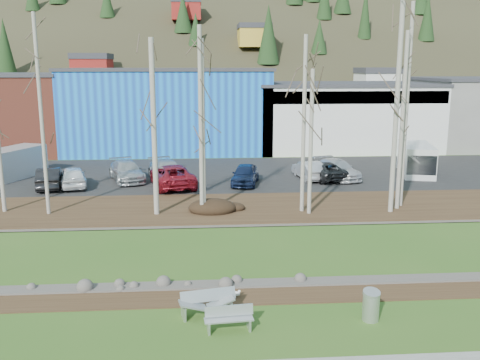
{
  "coord_description": "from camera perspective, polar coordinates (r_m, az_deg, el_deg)",
  "views": [
    {
      "loc": [
        -2.77,
        -16.69,
        8.53
      ],
      "look_at": [
        -0.72,
        11.35,
        2.5
      ],
      "focal_mm": 40.0,
      "sensor_mm": 36.0,
      "label": 1
    }
  ],
  "objects": [
    {
      "name": "car_2",
      "position": [
        38.01,
        -7.22,
        0.48
      ],
      "size": [
        3.8,
        6.13,
        1.58
      ],
      "primitive_type": "imported",
      "rotation": [
        0.0,
        0.0,
        3.36
      ],
      "color": "maroon",
      "rests_on": "parking_lot"
    },
    {
      "name": "van_grey",
      "position": [
        44.06,
        -23.17,
        1.64
      ],
      "size": [
        3.96,
        5.63,
        2.27
      ],
      "rotation": [
        0.0,
        0.0,
        -0.39
      ],
      "color": "#AFB2B4",
      "rests_on": "parking_lot"
    },
    {
      "name": "car_4",
      "position": [
        38.46,
        0.56,
        0.6
      ],
      "size": [
        2.54,
        4.51,
        1.45
      ],
      "primitive_type": "imported",
      "rotation": [
        0.0,
        0.0,
        -0.2
      ],
      "color": "#182549",
      "rests_on": "parking_lot"
    },
    {
      "name": "birch_8",
      "position": [
        32.58,
        16.92,
        5.92
      ],
      "size": [
        0.24,
        0.24,
        10.33
      ],
      "color": "#A69F95",
      "rests_on": "far_bank"
    },
    {
      "name": "bench_damaged",
      "position": [
        19.11,
        -3.52,
        -12.97
      ],
      "size": [
        2.03,
        1.0,
        0.87
      ],
      "rotation": [
        0.0,
        0.0,
        0.2
      ],
      "color": "silver",
      "rests_on": "ground"
    },
    {
      "name": "litter_bin",
      "position": [
        19.21,
        13.79,
        -12.99
      ],
      "size": [
        0.62,
        0.62,
        0.99
      ],
      "primitive_type": "cylinder",
      "rotation": [
        0.0,
        0.0,
        0.09
      ],
      "color": "silver",
      "rests_on": "ground"
    },
    {
      "name": "car_8",
      "position": [
        40.56,
        -12.01,
        0.95
      ],
      "size": [
        3.54,
        5.41,
        1.46
      ],
      "primitive_type": "imported",
      "rotation": [
        0.0,
        0.0,
        0.32
      ],
      "color": "#A5ABAE",
      "rests_on": "parking_lot"
    },
    {
      "name": "seagull",
      "position": [
        20.48,
        -0.43,
        -12.01
      ],
      "size": [
        0.4,
        0.19,
        0.29
      ],
      "rotation": [
        0.0,
        0.0,
        0.2
      ],
      "color": "gold",
      "rests_on": "ground"
    },
    {
      "name": "car_5",
      "position": [
        40.64,
        7.36,
        1.07
      ],
      "size": [
        2.05,
        4.31,
        1.37
      ],
      "primitive_type": "imported",
      "rotation": [
        0.0,
        0.0,
        3.29
      ],
      "color": "silver",
      "rests_on": "parking_lot"
    },
    {
      "name": "near_bank_rocks",
      "position": [
        21.73,
        3.54,
        -11.03
      ],
      "size": [
        80.0,
        0.8,
        0.5
      ],
      "primitive_type": null,
      "color": "#47423D",
      "rests_on": "ground"
    },
    {
      "name": "van_white",
      "position": [
        44.06,
        18.31,
        2.06
      ],
      "size": [
        3.43,
        5.75,
        2.35
      ],
      "rotation": [
        0.0,
        0.0,
        -0.24
      ],
      "color": "white",
      "rests_on": "parking_lot"
    },
    {
      "name": "building_blue",
      "position": [
        55.96,
        -7.55,
        7.51
      ],
      "size": [
        20.4,
        12.24,
        8.3
      ],
      "color": "#1649AF",
      "rests_on": "ground"
    },
    {
      "name": "far_bank",
      "position": [
        32.43,
        0.86,
        -3.01
      ],
      "size": [
        80.0,
        7.0,
        0.15
      ],
      "primitive_type": "cube",
      "color": "#382616",
      "rests_on": "ground"
    },
    {
      "name": "car_1",
      "position": [
        39.61,
        -19.68,
        0.22
      ],
      "size": [
        2.35,
        4.6,
        1.44
      ],
      "primitive_type": "imported",
      "rotation": [
        0.0,
        0.0,
        3.34
      ],
      "color": "black",
      "rests_on": "parking_lot"
    },
    {
      "name": "far_bank_rocks",
      "position": [
        29.39,
        1.41,
        -4.77
      ],
      "size": [
        80.0,
        0.8,
        0.46
      ],
      "primitive_type": null,
      "color": "#47423D",
      "rests_on": "ground"
    },
    {
      "name": "ground",
      "position": [
        18.95,
        4.84,
        -14.69
      ],
      "size": [
        200.0,
        200.0,
        0.0
      ],
      "primitive_type": "plane",
      "color": "#32591C",
      "rests_on": "ground"
    },
    {
      "name": "car_6",
      "position": [
        40.71,
        8.86,
        1.0
      ],
      "size": [
        3.21,
        5.09,
        1.31
      ],
      "primitive_type": "imported",
      "rotation": [
        0.0,
        0.0,
        3.38
      ],
      "color": "#262628",
      "rests_on": "parking_lot"
    },
    {
      "name": "bench_intact",
      "position": [
        18.11,
        -1.2,
        -14.56
      ],
      "size": [
        1.64,
        0.63,
        0.8
      ],
      "rotation": [
        0.0,
        0.0,
        0.09
      ],
      "color": "silver",
      "rests_on": "ground"
    },
    {
      "name": "parking_lot",
      "position": [
        42.63,
        -0.38,
        0.66
      ],
      "size": [
        80.0,
        14.0,
        0.14
      ],
      "primitive_type": "cube",
      "color": "black",
      "rests_on": "ground"
    },
    {
      "name": "car_3",
      "position": [
        40.26,
        -7.79,
        1.02
      ],
      "size": [
        3.54,
        5.41,
        1.46
      ],
      "primitive_type": "imported",
      "rotation": [
        0.0,
        0.0,
        0.32
      ],
      "color": "#A5ABAE",
      "rests_on": "parking_lot"
    },
    {
      "name": "river",
      "position": [
        25.52,
        2.31,
        -7.43
      ],
      "size": [
        80.0,
        8.0,
        0.9
      ],
      "primitive_type": null,
      "color": "black",
      "rests_on": "ground"
    },
    {
      "name": "birch_6",
      "position": [
        30.48,
        7.56,
        3.94
      ],
      "size": [
        0.23,
        0.23,
        8.21
      ],
      "color": "#A69F95",
      "rests_on": "far_bank"
    },
    {
      "name": "car_0",
      "position": [
        39.4,
        -17.39,
        0.34
      ],
      "size": [
        2.77,
        4.61,
        1.47
      ],
      "primitive_type": "imported",
      "rotation": [
        0.0,
        0.0,
        3.4
      ],
      "color": "white",
      "rests_on": "parking_lot"
    },
    {
      "name": "birch_1",
      "position": [
        31.94,
        -20.43,
        6.37
      ],
      "size": [
        0.21,
        0.21,
        11.22
      ],
      "color": "#A69F95",
      "rests_on": "far_bank"
    },
    {
      "name": "car_7",
      "position": [
        41.16,
        10.33,
        1.14
      ],
      "size": [
        3.22,
        5.22,
        1.41
      ],
      "primitive_type": "imported",
      "rotation": [
        0.0,
        0.0,
        0.27
      ],
      "color": "silver",
      "rests_on": "parking_lot"
    },
    {
      "name": "birch_2",
      "position": [
        30.36,
        -9.17,
        5.45
      ],
      "size": [
        0.3,
        0.3,
        9.88
      ],
      "color": "#A69F95",
      "rests_on": "far_bank"
    },
    {
      "name": "hillside",
      "position": [
        101.13,
        -2.73,
        17.18
      ],
      "size": [
        160.0,
        72.0,
        35.0
      ],
      "primitive_type": null,
      "color": "#2D271A",
      "rests_on": "ground"
    },
    {
      "name": "birch_9",
      "position": [
        33.27,
        17.34,
        7.43
      ],
      "size": [
        0.23,
        0.23,
        11.96
      ],
      "color": "#A69F95",
      "rests_on": "far_bank"
    },
    {
      "name": "birch_3",
      "position": [
        29.99,
        -4.21,
        6.12
      ],
      "size": [
        0.24,
        0.24,
        10.54
      ],
      "color": "#A69F95",
      "rests_on": "far_bank"
    },
    {
      "name": "dirt_mound",
      "position": [
        31.4,
        -2.98,
        -2.87
      ],
      "size": [
        2.82,
        1.99,
        0.55
      ],
      "primitive_type": "ellipsoid",
      "color": "black",
      "rests_on": "far_bank"
    },
    {
      "name": "birch_7",
      "position": [
        31.62,
        16.35,
        7.17
      ],
      "size": [
        0.28,
        0.28,
        11.85
      ],
      "color": "#A69F95",
      "rests_on": "far_bank"
    },
    {
      "name": "birch_5",
      "position": [
        30.83,
        6.82,
        5.8
      ],
      "size": [
        0.23,
        0.23,
        10.08
      ],
      "color": "#A69F95",
      "rests_on": "far_bank"
    },
    {
      "name": "dirt_strip",
      "position": [
        20.81,
        3.92,
        -12.07
      ],
      "size": [
        80.0,
        1.8,
        0.03
      ],
      "primitive_type": "cube",
      "color": "#382616",
      "rests_on": "ground"
    },
    {
      "name": "birch_4",
      "position": [
        30.18,
        -3.99,
        5.48
      ],
      "size": [
        0.26,
        0.26,
        9.83
      ],
      "color": "#A69F95",
      "rests_on": "far_bank"
    },
    {
      "name": "building_white",
      "position": [
        57.83,
        10.7,
        6.82
      ],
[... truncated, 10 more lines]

